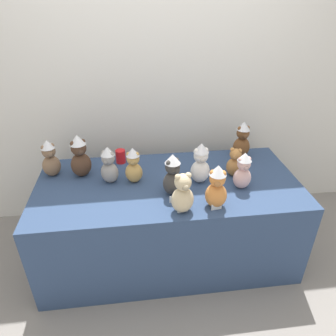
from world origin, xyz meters
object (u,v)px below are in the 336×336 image
(teddy_bear_ginger, at_px, (217,187))
(teddy_bear_blush, at_px, (243,171))
(teddy_bear_honey, at_px, (133,166))
(teddy_bear_cocoa, at_px, (80,156))
(display_table, at_px, (168,219))
(teddy_bear_sand, at_px, (183,194))
(party_cup_red, at_px, (121,156))
(teddy_bear_ash, at_px, (109,165))
(teddy_bear_chestnut, at_px, (242,140))
(teddy_bear_caramel, at_px, (235,163))
(teddy_bear_charcoal, at_px, (173,175))
(teddy_bear_snow, at_px, (201,164))
(teddy_bear_mocha, at_px, (50,159))

(teddy_bear_ginger, relative_size, teddy_bear_blush, 1.10)
(teddy_bear_honey, bearing_deg, teddy_bear_cocoa, 167.16)
(display_table, bearing_deg, teddy_bear_sand, -82.22)
(teddy_bear_honey, height_order, teddy_bear_cocoa, teddy_bear_cocoa)
(party_cup_red, bearing_deg, teddy_bear_ash, -104.45)
(teddy_bear_ash, relative_size, teddy_bear_cocoa, 0.85)
(teddy_bear_chestnut, distance_m, teddy_bear_caramel, 0.33)
(teddy_bear_blush, distance_m, party_cup_red, 0.99)
(teddy_bear_blush, bearing_deg, teddy_bear_honey, 164.20)
(teddy_bear_sand, distance_m, party_cup_red, 0.81)
(teddy_bear_blush, height_order, teddy_bear_sand, teddy_bear_sand)
(teddy_bear_ginger, distance_m, teddy_bear_ash, 0.80)
(teddy_bear_ginger, height_order, teddy_bear_ash, teddy_bear_ginger)
(teddy_bear_ginger, bearing_deg, teddy_bear_charcoal, 159.46)
(teddy_bear_charcoal, bearing_deg, party_cup_red, 94.05)
(teddy_bear_honey, bearing_deg, teddy_bear_ash, -179.27)
(teddy_bear_blush, relative_size, teddy_bear_snow, 0.90)
(teddy_bear_snow, distance_m, teddy_bear_mocha, 1.12)
(display_table, relative_size, teddy_bear_caramel, 8.39)
(teddy_bear_honey, relative_size, teddy_bear_blush, 0.99)
(teddy_bear_charcoal, bearing_deg, teddy_bear_ginger, -67.81)
(teddy_bear_chestnut, xyz_separation_m, teddy_bear_cocoa, (-1.30, -0.15, 0.01))
(teddy_bear_mocha, bearing_deg, teddy_bear_honey, -40.55)
(display_table, bearing_deg, teddy_bear_mocha, 166.63)
(display_table, xyz_separation_m, teddy_bear_ginger, (0.27, -0.33, 0.51))
(teddy_bear_caramel, distance_m, teddy_bear_sand, 0.60)
(teddy_bear_sand, xyz_separation_m, teddy_bear_mocha, (-0.91, 0.56, 0.01))
(teddy_bear_chestnut, xyz_separation_m, party_cup_red, (-1.01, 0.03, -0.10))
(teddy_bear_cocoa, relative_size, teddy_bear_sand, 1.19)
(party_cup_red, bearing_deg, teddy_bear_blush, -29.26)
(teddy_bear_honey, bearing_deg, teddy_bear_caramel, 6.07)
(teddy_bear_chestnut, height_order, teddy_bear_ginger, teddy_bear_chestnut)
(display_table, distance_m, teddy_bear_charcoal, 0.53)
(teddy_bear_ginger, relative_size, party_cup_red, 2.83)
(display_table, xyz_separation_m, party_cup_red, (-0.35, 0.35, 0.41))
(teddy_bear_caramel, height_order, teddy_bear_blush, teddy_bear_blush)
(teddy_bear_sand, bearing_deg, teddy_bear_snow, 50.48)
(teddy_bear_honey, xyz_separation_m, teddy_bear_cocoa, (-0.39, 0.14, 0.03))
(teddy_bear_chestnut, height_order, teddy_bear_mocha, teddy_bear_chestnut)
(teddy_bear_caramel, xyz_separation_m, teddy_bear_ash, (-0.94, 0.02, 0.03))
(teddy_bear_caramel, relative_size, teddy_bear_mocha, 0.78)
(teddy_bear_ash, distance_m, teddy_bear_cocoa, 0.25)
(teddy_bear_charcoal, height_order, teddy_bear_mocha, teddy_bear_charcoal)
(teddy_bear_ginger, bearing_deg, display_table, 144.41)
(teddy_bear_ash, height_order, teddy_bear_sand, teddy_bear_ash)
(teddy_bear_ginger, relative_size, teddy_bear_sand, 1.10)
(teddy_bear_charcoal, bearing_deg, teddy_bear_mocha, 125.90)
(teddy_bear_ash, bearing_deg, display_table, 15.58)
(teddy_bear_snow, bearing_deg, teddy_bear_honey, 168.39)
(teddy_bear_honey, bearing_deg, display_table, -2.02)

